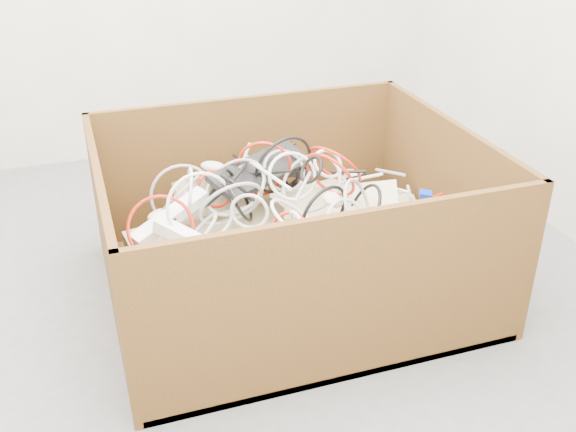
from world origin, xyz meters
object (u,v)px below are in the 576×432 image
object	(u,v)px
power_strip_left	(170,217)
vga_plug	(425,194)
power_strip_right	(192,241)
cardboard_box	(285,257)

from	to	relation	value
power_strip_left	vga_plug	bearing A→B (deg)	-34.32
power_strip_left	power_strip_right	world-z (taller)	power_strip_left
cardboard_box	vga_plug	bearing A→B (deg)	-7.25
power_strip_left	cardboard_box	bearing A→B (deg)	-35.00
vga_plug	power_strip_left	bearing A→B (deg)	-164.70
power_strip_right	power_strip_left	bearing A→B (deg)	150.36
cardboard_box	power_strip_left	distance (m)	0.45
power_strip_left	power_strip_right	distance (m)	0.19
power_strip_right	vga_plug	distance (m)	0.88
power_strip_left	vga_plug	world-z (taller)	power_strip_left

